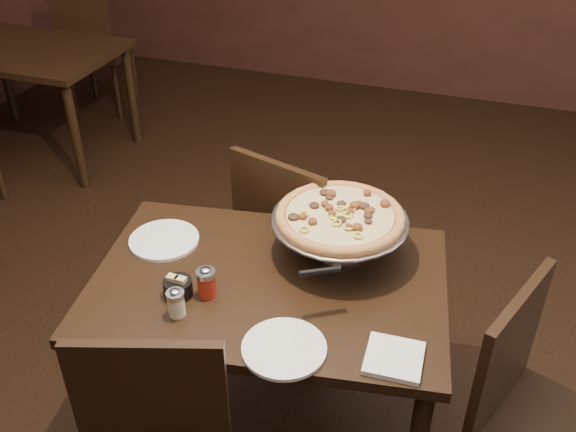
% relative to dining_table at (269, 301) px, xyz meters
% --- Properties ---
extents(room, '(6.04, 7.04, 2.84)m').
position_rel_dining_table_xyz_m(room, '(0.08, -0.08, 0.79)').
color(room, black).
rests_on(room, ground).
extents(dining_table, '(1.23, 0.92, 0.71)m').
position_rel_dining_table_xyz_m(dining_table, '(0.00, 0.00, 0.00)').
color(dining_table, black).
rests_on(dining_table, ground).
extents(background_table, '(1.12, 0.75, 0.70)m').
position_rel_dining_table_xyz_m(background_table, '(-2.18, 1.60, -0.01)').
color(background_table, black).
rests_on(background_table, ground).
extents(pizza_stand, '(0.46, 0.46, 0.19)m').
position_rel_dining_table_xyz_m(pizza_stand, '(0.18, 0.20, 0.25)').
color(pizza_stand, silver).
rests_on(pizza_stand, dining_table).
extents(parmesan_shaker, '(0.05, 0.05, 0.10)m').
position_rel_dining_table_xyz_m(parmesan_shaker, '(-0.20, -0.24, 0.14)').
color(parmesan_shaker, beige).
rests_on(parmesan_shaker, dining_table).
extents(pepper_flake_shaker, '(0.06, 0.06, 0.11)m').
position_rel_dining_table_xyz_m(pepper_flake_shaker, '(-0.15, -0.13, 0.14)').
color(pepper_flake_shaker, maroon).
rests_on(pepper_flake_shaker, dining_table).
extents(packet_caddy, '(0.09, 0.09, 0.07)m').
position_rel_dining_table_xyz_m(packet_caddy, '(-0.24, -0.16, 0.12)').
color(packet_caddy, black).
rests_on(packet_caddy, dining_table).
extents(napkin_stack, '(0.16, 0.16, 0.02)m').
position_rel_dining_table_xyz_m(napkin_stack, '(0.45, -0.22, 0.10)').
color(napkin_stack, white).
rests_on(napkin_stack, dining_table).
extents(plate_left, '(0.24, 0.24, 0.01)m').
position_rel_dining_table_xyz_m(plate_left, '(-0.42, 0.08, 0.10)').
color(plate_left, white).
rests_on(plate_left, dining_table).
extents(plate_near, '(0.24, 0.24, 0.01)m').
position_rel_dining_table_xyz_m(plate_near, '(0.15, -0.28, 0.10)').
color(plate_near, white).
rests_on(plate_near, dining_table).
extents(serving_spatula, '(0.16, 0.16, 0.02)m').
position_rel_dining_table_xyz_m(serving_spatula, '(0.19, -0.09, 0.24)').
color(serving_spatula, silver).
rests_on(serving_spatula, pizza_stand).
extents(chair_far, '(0.52, 0.52, 0.90)m').
position_rel_dining_table_xyz_m(chair_far, '(-0.08, 0.52, -0.12)').
color(chair_far, black).
rests_on(chair_far, ground).
extents(chair_side, '(0.53, 0.53, 0.88)m').
position_rel_dining_table_xyz_m(chair_side, '(0.86, -0.08, -0.13)').
color(chair_side, black).
rests_on(chair_side, ground).
extents(bg_chair_far, '(0.49, 0.49, 0.91)m').
position_rel_dining_table_xyz_m(bg_chair_far, '(-2.16, 2.27, -0.12)').
color(bg_chair_far, black).
rests_on(bg_chair_far, ground).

